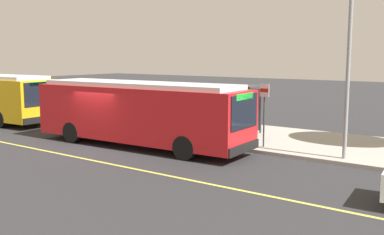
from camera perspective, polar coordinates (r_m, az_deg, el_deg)
name	(u,v)px	position (r m, az deg, el deg)	size (l,w,h in m)	color
ground_plane	(101,146)	(21.29, -11.44, -3.54)	(120.00, 120.00, 0.00)	#2B2B2D
sidewalk_curb	(180,128)	(25.63, -1.50, -1.28)	(44.00, 6.40, 0.15)	#A8A399
lane_stripe_center	(62,154)	(19.91, -16.13, -4.48)	(36.00, 0.14, 0.01)	#E0D64C
transit_bus_main	(139,111)	(20.68, -6.69, 0.77)	(10.87, 3.06, 2.95)	red
bus_shelter	(231,98)	(23.78, 4.98, 2.45)	(2.90, 1.60, 2.48)	#333338
waiting_bench	(231,122)	(23.88, 4.96, -0.63)	(1.60, 0.48, 0.95)	brown
route_sign_post	(264,106)	(19.88, 9.12, 1.43)	(0.44, 0.08, 2.80)	#333338
pedestrian_commuter	(252,120)	(21.45, 7.55, -0.33)	(0.24, 0.40, 1.69)	#282D47
utility_pole	(348,77)	(18.28, 19.11, 4.92)	(0.16, 0.16, 6.40)	gray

